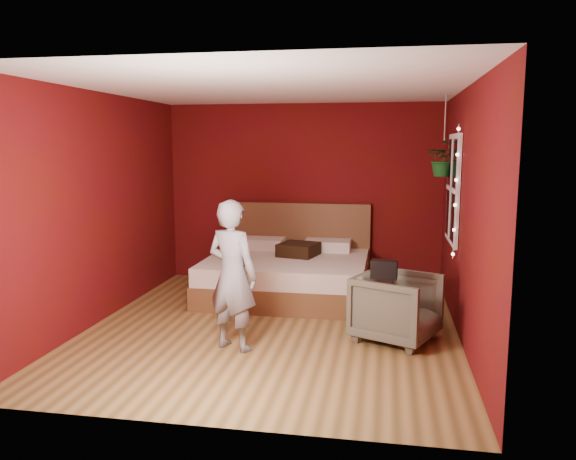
# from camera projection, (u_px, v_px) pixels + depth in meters

# --- Properties ---
(floor) EXTENTS (4.50, 4.50, 0.00)m
(floor) POSITION_uv_depth(u_px,v_px,m) (273.00, 328.00, 6.22)
(floor) COLOR olive
(floor) RESTS_ON ground
(room_walls) EXTENTS (4.04, 4.54, 2.62)m
(room_walls) POSITION_uv_depth(u_px,v_px,m) (272.00, 176.00, 5.97)
(room_walls) COLOR #550812
(room_walls) RESTS_ON ground
(window) EXTENTS (0.05, 0.97, 1.27)m
(window) POSITION_uv_depth(u_px,v_px,m) (453.00, 189.00, 6.53)
(window) COLOR white
(window) RESTS_ON room_walls
(fairy_lights) EXTENTS (0.04, 0.04, 1.45)m
(fairy_lights) POSITION_uv_depth(u_px,v_px,m) (456.00, 193.00, 6.03)
(fairy_lights) COLOR silver
(fairy_lights) RESTS_ON room_walls
(bed) EXTENTS (2.13, 1.81, 1.17)m
(bed) POSITION_uv_depth(u_px,v_px,m) (288.00, 273.00, 7.55)
(bed) COLOR brown
(bed) RESTS_ON ground
(person) EXTENTS (0.64, 0.53, 1.49)m
(person) POSITION_uv_depth(u_px,v_px,m) (233.00, 275.00, 5.48)
(person) COLOR slate
(person) RESTS_ON ground
(armchair) EXTENTS (1.01, 1.00, 0.70)m
(armchair) POSITION_uv_depth(u_px,v_px,m) (397.00, 307.00, 5.77)
(armchair) COLOR #565444
(armchair) RESTS_ON ground
(handbag) EXTENTS (0.27, 0.16, 0.18)m
(handbag) POSITION_uv_depth(u_px,v_px,m) (384.00, 269.00, 5.52)
(handbag) COLOR black
(handbag) RESTS_ON armchair
(throw_pillow) EXTENTS (0.58, 0.58, 0.17)m
(throw_pillow) POSITION_uv_depth(u_px,v_px,m) (299.00, 249.00, 7.54)
(throw_pillow) COLOR black
(throw_pillow) RESTS_ON bed
(hanging_plant) EXTENTS (0.39, 0.34, 0.97)m
(hanging_plant) POSITION_uv_depth(u_px,v_px,m) (443.00, 159.00, 6.80)
(hanging_plant) COLOR silver
(hanging_plant) RESTS_ON room_walls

